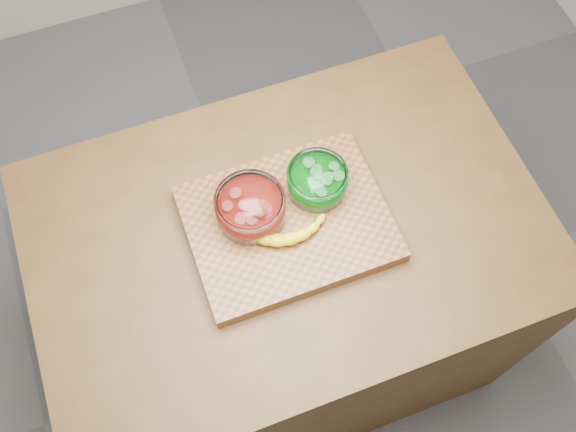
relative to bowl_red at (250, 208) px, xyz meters
name	(u,v)px	position (x,y,z in m)	size (l,w,h in m)	color
ground	(288,337)	(0.07, -0.04, -0.98)	(3.50, 3.50, 0.00)	#515156
counter	(288,294)	(0.07, -0.04, -0.53)	(1.20, 0.80, 0.90)	#4A2F16
cutting_board	(288,224)	(0.07, -0.04, -0.06)	(0.45, 0.35, 0.04)	brown
bowl_red	(250,208)	(0.00, 0.00, 0.00)	(0.16, 0.16, 0.07)	white
bowl_green	(317,180)	(0.17, 0.02, 0.00)	(0.14, 0.14, 0.06)	white
banana	(279,223)	(0.05, -0.05, -0.02)	(0.23, 0.15, 0.03)	gold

